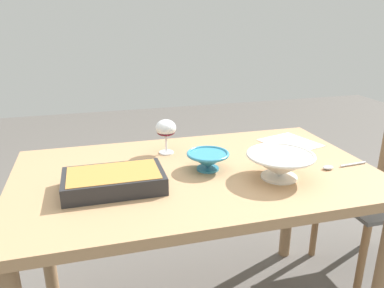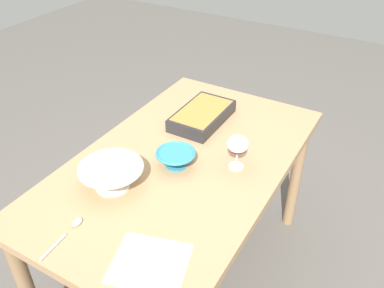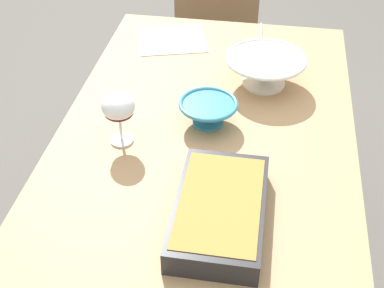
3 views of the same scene
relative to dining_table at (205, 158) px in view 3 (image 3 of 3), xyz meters
name	(u,v)px [view 3 (image 3 of 3)]	position (x,y,z in m)	size (l,w,h in m)	color
dining_table	(205,158)	(0.00, 0.00, 0.00)	(1.39, 0.83, 0.75)	tan
chair	(213,41)	(-1.05, -0.11, -0.19)	(0.41, 0.42, 0.85)	#595959
wine_glass	(119,109)	(0.07, -0.22, 0.20)	(0.09, 0.09, 0.15)	white
casserole_dish	(220,209)	(0.32, 0.08, 0.13)	(0.34, 0.20, 0.06)	#262628
mixing_bowl	(265,69)	(-0.28, 0.14, 0.15)	(0.25, 0.25, 0.10)	white
small_bowl	(208,111)	(-0.05, 0.00, 0.13)	(0.17, 0.17, 0.07)	teal
serving_spoon	(261,42)	(-0.54, 0.12, 0.10)	(0.21, 0.03, 0.01)	silver
napkin	(172,40)	(-0.52, -0.20, 0.09)	(0.21, 0.24, 0.00)	white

